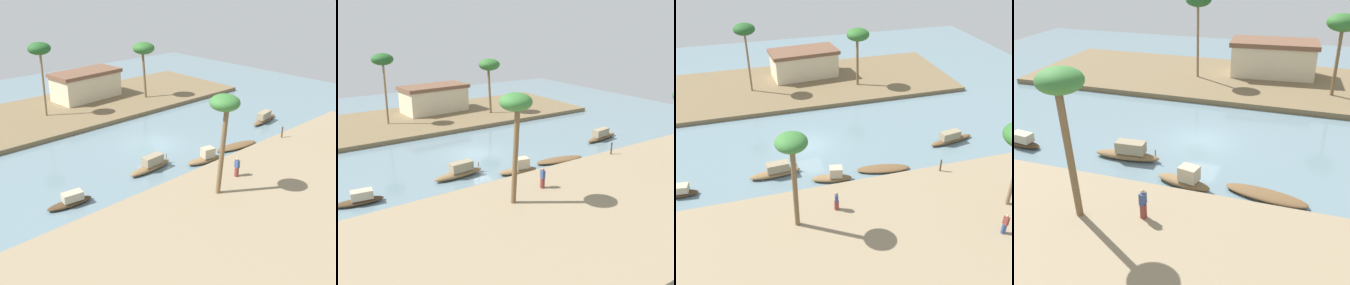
# 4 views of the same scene
# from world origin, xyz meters

# --- Properties ---
(river_water) EXTENTS (71.23, 71.23, 0.00)m
(river_water) POSITION_xyz_m (0.00, 0.00, 0.00)
(river_water) COLOR slate
(river_water) RESTS_ON ground
(riverbank_left) EXTENTS (42.53, 14.32, 0.48)m
(riverbank_left) POSITION_xyz_m (0.00, -14.35, 0.24)
(riverbank_left) COLOR #937F60
(riverbank_left) RESTS_ON ground
(riverbank_right) EXTENTS (42.53, 14.32, 0.48)m
(riverbank_right) POSITION_xyz_m (0.00, 14.35, 0.24)
(riverbank_right) COLOR brown
(riverbank_right) RESTS_ON ground
(sampan_foreground) EXTENTS (3.47, 1.63, 1.31)m
(sampan_foreground) POSITION_xyz_m (0.79, -6.11, 0.45)
(sampan_foreground) COLOR brown
(sampan_foreground) RESTS_ON river_water
(sampan_open_hull) EXTENTS (3.40, 1.33, 0.98)m
(sampan_open_hull) POSITION_xyz_m (-11.51, -4.63, 0.37)
(sampan_open_hull) COLOR #47331E
(sampan_open_hull) RESTS_ON river_water
(sampan_with_tall_canopy) EXTENTS (4.78, 2.03, 0.37)m
(sampan_with_tall_canopy) POSITION_xyz_m (5.32, -5.92, 0.18)
(sampan_with_tall_canopy) COLOR brown
(sampan_with_tall_canopy) RESTS_ON river_water
(sampan_downstream_large) EXTENTS (4.83, 1.60, 1.21)m
(sampan_downstream_large) POSITION_xyz_m (13.31, -3.33, 0.46)
(sampan_downstream_large) COLOR brown
(sampan_downstream_large) RESTS_ON river_water
(sampan_midstream) EXTENTS (4.38, 1.27, 1.24)m
(sampan_midstream) POSITION_xyz_m (-3.68, -4.11, 0.47)
(sampan_midstream) COLOR brown
(sampan_midstream) RESTS_ON river_water
(person_on_near_bank) EXTENTS (0.39, 0.43, 1.57)m
(person_on_near_bank) POSITION_xyz_m (-0.03, -10.19, 1.17)
(person_on_near_bank) COLOR brown
(person_on_near_bank) RESTS_ON riverbank_left
(mooring_post) EXTENTS (0.14, 0.14, 1.10)m
(mooring_post) POSITION_xyz_m (9.66, -7.94, 1.03)
(mooring_post) COLOR #4C3823
(mooring_post) RESTS_ON riverbank_left
(palm_tree_left_near) EXTENTS (2.06, 2.06, 7.42)m
(palm_tree_left_near) POSITION_xyz_m (-3.08, -11.14, 6.84)
(palm_tree_left_near) COLOR brown
(palm_tree_left_near) RESTS_ON riverbank_left
(palm_tree_right_tall) EXTENTS (2.43, 2.43, 8.13)m
(palm_tree_right_tall) POSITION_xyz_m (-4.22, 13.46, 7.75)
(palm_tree_right_tall) COLOR #7F6647
(palm_tree_right_tall) RESTS_ON riverbank_right
(palm_tree_right_short) EXTENTS (2.72, 2.72, 6.99)m
(palm_tree_right_short) POSITION_xyz_m (8.71, 12.02, 6.57)
(palm_tree_right_short) COLOR brown
(palm_tree_right_short) RESTS_ON riverbank_right
(riverside_building) EXTENTS (8.94, 5.08, 3.51)m
(riverside_building) POSITION_xyz_m (2.88, 16.59, 2.26)
(riverside_building) COLOR beige
(riverside_building) RESTS_ON riverbank_right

